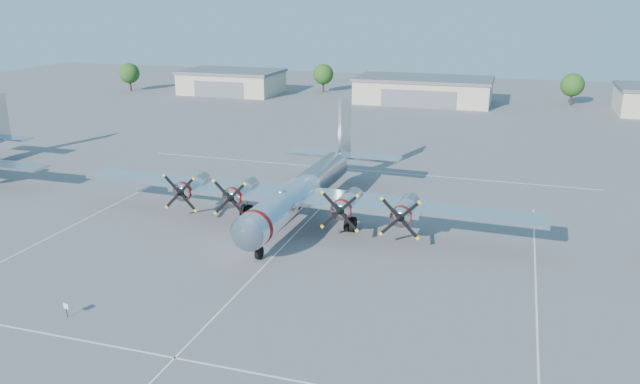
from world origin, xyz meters
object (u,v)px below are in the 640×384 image
(hangar_west, at_px, (232,82))
(hangar_center, at_px, (424,90))
(tree_far_west, at_px, (129,73))
(tree_west, at_px, (323,74))
(main_bomber_b29, at_px, (304,218))
(tree_east, at_px, (572,85))
(info_placard, at_px, (66,308))

(hangar_west, distance_m, hangar_center, 45.00)
(hangar_west, bearing_deg, tree_far_west, -170.99)
(tree_west, bearing_deg, tree_far_west, -165.07)
(tree_far_west, relative_size, tree_west, 1.00)
(main_bomber_b29, bearing_deg, hangar_center, 91.36)
(hangar_center, height_order, tree_east, tree_east)
(tree_far_west, bearing_deg, tree_west, 14.93)
(hangar_center, bearing_deg, tree_west, 162.18)
(tree_far_west, height_order, tree_east, same)
(hangar_center, xyz_separation_m, tree_east, (30.00, 6.04, 1.51))
(tree_far_west, bearing_deg, info_placard, -58.45)
(hangar_west, relative_size, main_bomber_b29, 0.48)
(tree_west, bearing_deg, hangar_center, -17.82)
(tree_far_west, bearing_deg, tree_east, 5.71)
(main_bomber_b29, relative_size, info_placard, 44.33)
(tree_west, xyz_separation_m, tree_east, (55.00, -2.00, 0.00))
(tree_far_west, xyz_separation_m, main_bomber_b29, (69.38, -72.86, -4.22))
(tree_east, bearing_deg, hangar_center, -168.62)
(info_placard, bearing_deg, tree_east, 86.15)
(tree_east, distance_m, info_placard, 114.90)
(main_bomber_b29, bearing_deg, tree_east, 71.54)
(hangar_west, height_order, hangar_center, same)
(info_placard, bearing_deg, hangar_center, 100.91)
(hangar_center, xyz_separation_m, tree_far_west, (-70.00, -3.96, 1.51))
(hangar_west, distance_m, main_bomber_b29, 88.76)
(hangar_center, relative_size, tree_west, 4.31)
(info_placard, bearing_deg, hangar_west, 125.54)
(main_bomber_b29, height_order, info_placard, main_bomber_b29)
(tree_west, bearing_deg, info_placard, -82.23)
(tree_far_west, relative_size, tree_east, 1.00)
(tree_west, distance_m, main_bomber_b29, 88.39)
(hangar_west, bearing_deg, tree_east, 4.60)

